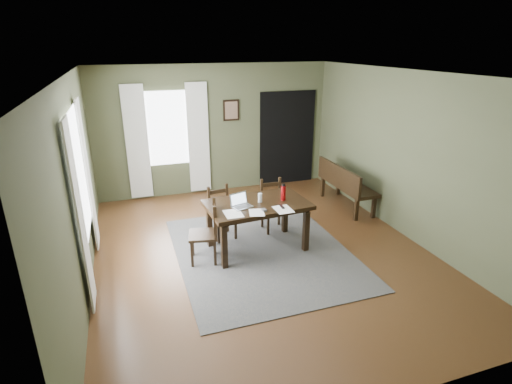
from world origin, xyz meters
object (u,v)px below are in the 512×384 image
object	(u,v)px
laptop	(241,203)
chair_back_left	(222,213)
bench	(344,182)
water_bottle	(283,193)
chair_back_right	(273,206)
chair_end	(206,233)
dining_table	(257,209)

from	to	relation	value
laptop	chair_back_left	bearing A→B (deg)	86.55
bench	water_bottle	bearing A→B (deg)	122.04
chair_back_right	chair_end	bearing A→B (deg)	-150.54
bench	water_bottle	xyz separation A→B (m)	(-1.76, -1.10, 0.39)
chair_end	laptop	xyz separation A→B (m)	(0.55, 0.07, 0.37)
dining_table	water_bottle	size ratio (longest dim) A/B	6.07
dining_table	laptop	bearing A→B (deg)	-173.51
dining_table	laptop	distance (m)	0.32
bench	laptop	bearing A→B (deg)	114.83
dining_table	chair_end	world-z (taller)	chair_end
chair_back_left	water_bottle	xyz separation A→B (m)	(0.85, -0.60, 0.48)
water_bottle	chair_end	bearing A→B (deg)	-175.14
chair_back_left	water_bottle	bearing A→B (deg)	-45.55
dining_table	chair_back_right	bearing A→B (deg)	46.08
chair_end	water_bottle	size ratio (longest dim) A/B	3.53
dining_table	chair_end	distance (m)	0.87
chair_back_right	dining_table	bearing A→B (deg)	-128.44
chair_end	chair_back_right	distance (m)	1.50
laptop	chair_end	bearing A→B (deg)	170.55
chair_end	water_bottle	bearing A→B (deg)	106.48
dining_table	water_bottle	distance (m)	0.47
chair_end	bench	world-z (taller)	chair_end
chair_back_left	chair_back_right	size ratio (longest dim) A/B	0.98
chair_back_left	chair_back_right	bearing A→B (deg)	-10.04
chair_back_left	water_bottle	size ratio (longest dim) A/B	3.28
chair_back_right	water_bottle	bearing A→B (deg)	-95.08
dining_table	chair_back_right	distance (m)	0.81
chair_back_right	water_bottle	world-z (taller)	water_bottle
chair_back_left	chair_end	bearing A→B (deg)	-130.33
chair_end	chair_back_right	bearing A→B (deg)	129.89
chair_back_left	bench	size ratio (longest dim) A/B	0.57
dining_table	water_bottle	xyz separation A→B (m)	(0.42, -0.02, 0.22)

